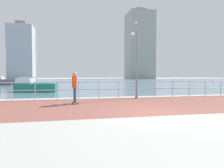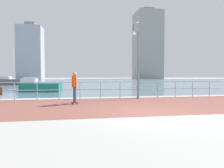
{
  "view_description": "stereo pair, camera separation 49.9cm",
  "coord_description": "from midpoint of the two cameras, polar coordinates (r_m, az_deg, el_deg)",
  "views": [
    {
      "loc": [
        -3.55,
        -7.99,
        1.58
      ],
      "look_at": [
        -1.0,
        3.63,
        1.1
      ],
      "focal_mm": 32.89,
      "sensor_mm": 36.0,
      "label": 1
    },
    {
      "loc": [
        -3.06,
        -8.09,
        1.58
      ],
      "look_at": [
        -1.0,
        3.63,
        1.1
      ],
      "focal_mm": 32.89,
      "sensor_mm": 36.0,
      "label": 2
    }
  ],
  "objects": [
    {
      "name": "sailboat_navy",
      "position": [
        21.4,
        -21.25,
        -0.66
      ],
      "size": [
        4.12,
        2.05,
        5.55
      ],
      "color": "#197266",
      "rests_on": "ground"
    },
    {
      "name": "ground",
      "position": [
        48.18,
        -8.42,
        0.41
      ],
      "size": [
        220.0,
        220.0,
        0.0
      ],
      "primitive_type": "plane",
      "color": "#ADAAA5"
    },
    {
      "name": "tower_beige",
      "position": [
        101.98,
        -23.96,
        8.02
      ],
      "size": [
        10.62,
        10.75,
        25.82
      ],
      "color": "#A3A8B2",
      "rests_on": "ground"
    },
    {
      "name": "sailboat_blue",
      "position": [
        38.75,
        -27.99,
        0.62
      ],
      "size": [
        4.78,
        2.03,
        6.51
      ],
      "color": "#595960",
      "rests_on": "ground"
    },
    {
      "name": "brick_paving",
      "position": [
        11.37,
        4.68,
        -5.67
      ],
      "size": [
        28.0,
        6.66,
        0.01
      ],
      "primitive_type": "cube",
      "color": "brown",
      "rests_on": "ground"
    },
    {
      "name": "waterfront_railing",
      "position": [
        14.5,
        0.83,
        -0.75
      ],
      "size": [
        25.25,
        0.06,
        1.17
      ],
      "color": "#9EADB7",
      "rests_on": "ground"
    },
    {
      "name": "lamppost",
      "position": [
        14.13,
        5.5,
        7.6
      ],
      "size": [
        0.71,
        0.6,
        5.22
      ],
      "color": "slate",
      "rests_on": "ground"
    },
    {
      "name": "skateboarder",
      "position": [
        11.52,
        -11.53,
        -0.2
      ],
      "size": [
        0.41,
        0.56,
        1.8
      ],
      "color": "black",
      "rests_on": "ground"
    },
    {
      "name": "tower_steel",
      "position": [
        112.46,
        7.49,
        10.5
      ],
      "size": [
        12.86,
        14.26,
        36.92
      ],
      "color": "#939993",
      "rests_on": "ground"
    },
    {
      "name": "harbor_water",
      "position": [
        59.21,
        -9.15,
        0.75
      ],
      "size": [
        180.0,
        88.0,
        0.0
      ],
      "primitive_type": "cube",
      "color": "slate",
      "rests_on": "ground"
    }
  ]
}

